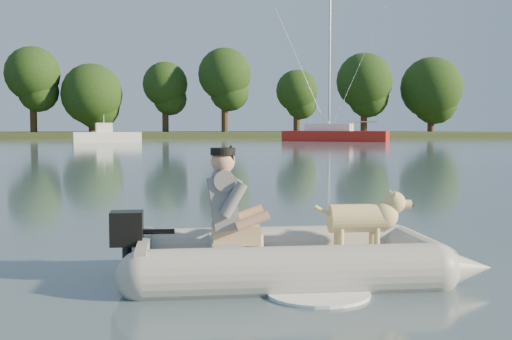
{
  "coord_description": "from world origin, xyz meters",
  "views": [
    {
      "loc": [
        -0.39,
        -6.2,
        1.35
      ],
      "look_at": [
        0.55,
        2.22,
        0.75
      ],
      "focal_mm": 45.0,
      "sensor_mm": 36.0,
      "label": 1
    }
  ],
  "objects": [
    {
      "name": "outboard_motor",
      "position": [
        -0.89,
        -0.65,
        0.28
      ],
      "size": [
        0.37,
        0.26,
        0.7
      ],
      "primitive_type": null,
      "rotation": [
        0.0,
        0.0,
        0.01
      ],
      "color": "black",
      "rests_on": "dinghy"
    },
    {
      "name": "motorboat",
      "position": [
        -6.33,
        43.59,
        1.0
      ],
      "size": [
        5.52,
        3.15,
        2.2
      ],
      "primitive_type": null,
      "rotation": [
        0.0,
        0.0,
        0.23
      ],
      "color": "white",
      "rests_on": "water"
    },
    {
      "name": "dinghy",
      "position": [
        0.58,
        -0.63,
        0.52
      ],
      "size": [
        3.99,
        2.48,
        1.24
      ],
      "primitive_type": null,
      "rotation": [
        0.0,
        0.0,
        0.01
      ],
      "color": "#989893",
      "rests_on": "water"
    },
    {
      "name": "man",
      "position": [
        -0.04,
        -0.59,
        0.69
      ],
      "size": [
        0.65,
        0.56,
        0.95
      ],
      "primitive_type": null,
      "rotation": [
        0.0,
        0.0,
        0.01
      ],
      "color": "slate",
      "rests_on": "dinghy"
    },
    {
      "name": "treeline",
      "position": [
        -3.71,
        61.11,
        5.48
      ],
      "size": [
        71.02,
        7.35,
        9.27
      ],
      "color": "#332316",
      "rests_on": "shore_bank"
    },
    {
      "name": "dog",
      "position": [
        1.15,
        -0.58,
        0.46
      ],
      "size": [
        0.83,
        0.3,
        0.55
      ],
      "primitive_type": null,
      "rotation": [
        0.0,
        0.0,
        0.01
      ],
      "color": "tan",
      "rests_on": "dinghy"
    },
    {
      "name": "sailboat",
      "position": [
        11.86,
        45.65,
        0.51
      ],
      "size": [
        8.8,
        5.9,
        11.7
      ],
      "rotation": [
        0.0,
        0.0,
        -0.43
      ],
      "color": "#A81913",
      "rests_on": "water"
    },
    {
      "name": "water",
      "position": [
        0.0,
        0.0,
        0.0
      ],
      "size": [
        160.0,
        160.0,
        0.0
      ],
      "primitive_type": "plane",
      "color": "slate",
      "rests_on": "ground"
    },
    {
      "name": "shore_bank",
      "position": [
        0.0,
        62.0,
        0.25
      ],
      "size": [
        160.0,
        12.0,
        0.7
      ],
      "primitive_type": "cube",
      "color": "#47512D",
      "rests_on": "water"
    }
  ]
}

